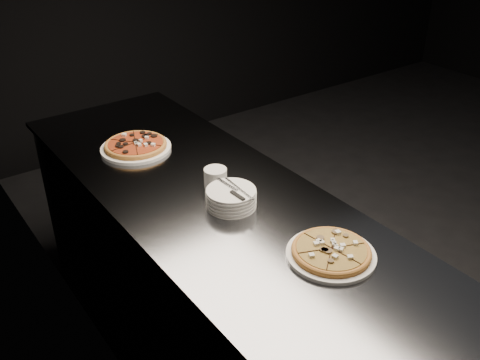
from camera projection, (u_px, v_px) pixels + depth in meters
wall_left at (121, 107)px, 1.54m from camera, size 0.02×5.00×2.80m
counter at (229, 301)px, 2.20m from camera, size 0.74×2.44×0.92m
pizza_mushroom at (331, 252)px, 1.70m from camera, size 0.33×0.33×0.03m
pizza_tomato at (136, 146)px, 2.37m from camera, size 0.31×0.31×0.04m
plate_stack at (231, 198)px, 1.96m from camera, size 0.18×0.18×0.07m
cutlery at (235, 190)px, 1.93m from camera, size 0.07×0.20×0.01m
ramekin at (215, 177)px, 2.07m from camera, size 0.09×0.09×0.08m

